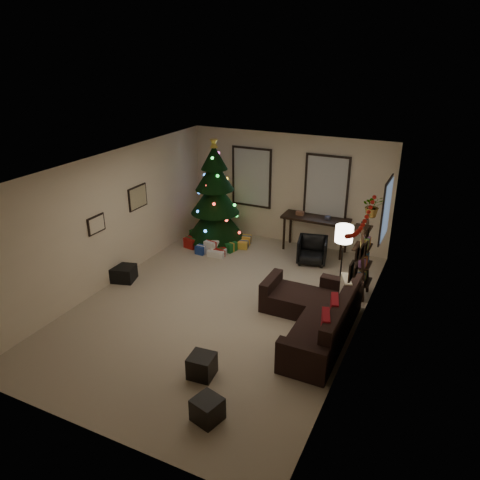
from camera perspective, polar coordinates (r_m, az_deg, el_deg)
name	(u,v)px	position (r m, az deg, el deg)	size (l,w,h in m)	color
floor	(222,305)	(9.02, -2.24, -7.98)	(7.00, 7.00, 0.00)	tan
ceiling	(219,167)	(7.97, -2.54, 8.88)	(7.00, 7.00, 0.00)	white
wall_back	(288,189)	(11.43, 5.87, 6.15)	(5.00, 5.00, 0.00)	beige
wall_front	(82,346)	(5.93, -18.71, -12.13)	(5.00, 5.00, 0.00)	beige
wall_left	(111,220)	(9.76, -15.50, 2.42)	(7.00, 7.00, 0.00)	beige
wall_right	(360,267)	(7.66, 14.43, -3.24)	(7.00, 7.00, 0.00)	beige
window_back_left	(252,177)	(11.69, 1.45, 7.66)	(1.05, 0.06, 1.50)	#728CB2
window_back_right	(326,187)	(11.08, 10.50, 6.41)	(1.05, 0.06, 1.50)	#728CB2
window_right_wall	(387,210)	(9.95, 17.46, 3.51)	(0.06, 0.90, 1.30)	#728CB2
christmas_tree	(215,200)	(11.38, -3.06, 4.88)	(1.44, 1.44, 2.67)	black
presents	(217,245)	(11.33, -2.86, -0.58)	(1.50, 1.23, 0.30)	#14591E
sofa	(317,317)	(8.27, 9.34, -9.27)	(1.70, 2.48, 0.82)	black
pillow_red_a	(325,326)	(7.38, 10.35, -10.26)	(0.11, 0.42, 0.42)	maroon
pillow_red_b	(334,310)	(7.80, 11.38, -8.37)	(0.11, 0.43, 0.43)	maroon
pillow_cream	(346,289)	(8.47, 12.75, -5.89)	(0.12, 0.44, 0.44)	beige
ottoman_near	(202,366)	(7.26, -4.68, -15.04)	(0.37, 0.37, 0.35)	black
ottoman_far	(207,409)	(6.58, -4.00, -19.92)	(0.35, 0.35, 0.33)	black
desk	(316,221)	(11.13, 9.22, 2.26)	(1.58, 0.57, 0.85)	black
desk_chair	(312,250)	(10.69, 8.79, -1.24)	(0.59, 0.55, 0.60)	black
bookshelf	(364,259)	(9.28, 14.88, -2.31)	(0.30, 0.49, 1.64)	black
potted_plant	(373,203)	(9.20, 15.95, 4.40)	(0.51, 0.44, 0.56)	#4C4C4C
floor_lamp	(344,239)	(8.83, 12.53, 0.14)	(0.33, 0.33, 1.55)	black
art_map	(138,197)	(10.32, -12.38, 5.12)	(0.04, 0.60, 0.50)	black
art_abstract	(96,224)	(9.42, -17.13, 1.83)	(0.04, 0.45, 0.35)	black
gallery	(359,256)	(7.50, 14.33, -1.92)	(0.03, 1.25, 0.54)	black
garland	(362,221)	(7.34, 14.61, 2.29)	(0.08, 1.90, 0.30)	#A5140C
stocking_left	(284,181)	(11.51, 5.40, 7.20)	(0.20, 0.05, 0.36)	#990F0C
stocking_right	(296,189)	(11.41, 6.86, 6.23)	(0.20, 0.05, 0.36)	#990F0C
storage_bin	(120,273)	(10.17, -14.46, -3.93)	(0.64, 0.42, 0.32)	black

